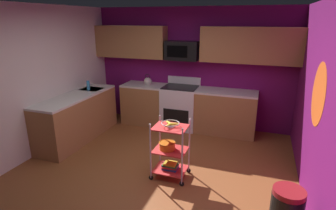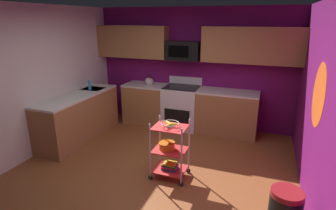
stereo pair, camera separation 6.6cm
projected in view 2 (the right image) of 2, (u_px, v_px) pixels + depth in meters
name	position (u px, v px, depth m)	size (l,w,h in m)	color
floor	(149.00, 176.00, 4.28)	(4.40, 4.80, 0.04)	brown
wall_back	(193.00, 68.00, 6.05)	(4.52, 0.06, 2.60)	#6B1156
wall_left	(28.00, 83.00, 4.62)	(0.06, 4.80, 2.60)	silver
wall_right	(323.00, 114.00, 3.15)	(0.06, 4.80, 2.60)	#6B1156
wall_flower_decal	(319.00, 95.00, 3.36)	(0.81, 0.81, 0.00)	#E5591E
counter_run	(146.00, 111.00, 5.81)	(3.69, 2.57, 0.92)	#9E6B3D
oven_range	(181.00, 107.00, 6.06)	(0.76, 0.65, 1.10)	white
upper_cabinets	(192.00, 44.00, 5.70)	(4.40, 0.33, 0.70)	#9E6B3D
microwave	(184.00, 51.00, 5.78)	(0.70, 0.39, 0.40)	black
rolling_cart	(170.00, 150.00, 4.12)	(0.56, 0.41, 0.91)	silver
fruit_bowl	(170.00, 124.00, 3.99)	(0.27, 0.27, 0.07)	silver
mixing_bowl_large	(167.00, 145.00, 4.11)	(0.25, 0.25, 0.11)	orange
book_stack	(170.00, 166.00, 4.20)	(0.25, 0.20, 0.11)	#1E4C8C
kettle	(149.00, 81.00, 6.15)	(0.21, 0.18, 0.26)	beige
dish_soap_bottle	(90.00, 85.00, 5.69)	(0.06, 0.06, 0.20)	#2D8CBF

